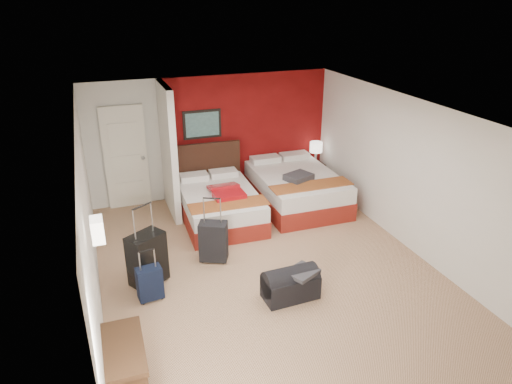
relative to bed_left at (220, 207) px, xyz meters
name	(u,v)px	position (x,y,z in m)	size (l,w,h in m)	color
ground	(268,270)	(0.23, -1.92, -0.29)	(6.50, 6.50, 0.00)	tan
room_walls	(157,176)	(-1.17, -0.50, 0.97)	(5.02, 6.52, 2.50)	silver
red_accent_panel	(246,134)	(0.98, 1.31, 0.96)	(3.50, 0.04, 2.50)	maroon
partition_wall	(169,151)	(-0.77, 0.69, 0.96)	(0.12, 1.20, 2.50)	silver
entry_door	(126,158)	(-1.52, 1.28, 0.73)	(0.82, 0.06, 2.05)	silver
bed_left	(220,207)	(0.00, 0.00, 0.00)	(1.36, 1.94, 0.58)	white
bed_right	(296,189)	(1.66, 0.21, 0.04)	(1.53, 2.19, 0.66)	white
red_suitcase_open	(226,191)	(0.10, -0.10, 0.34)	(0.56, 0.77, 0.10)	#A80E16
jacket_bundle	(299,177)	(1.56, -0.09, 0.42)	(0.49, 0.39, 0.12)	#39383D
nightstand	(315,174)	(2.48, 1.01, -0.04)	(0.36, 0.36, 0.50)	black
table_lamp	(316,153)	(2.48, 1.01, 0.45)	(0.28, 0.28, 0.49)	white
suitcase_black	(147,260)	(-1.56, -1.63, 0.10)	(0.53, 0.33, 0.79)	black
suitcase_charcoal	(214,243)	(-0.48, -1.33, 0.03)	(0.44, 0.27, 0.65)	black
suitcase_navy	(150,285)	(-1.60, -2.04, -0.05)	(0.35, 0.21, 0.48)	black
duffel_bag	(290,286)	(0.28, -2.67, -0.10)	(0.77, 0.41, 0.39)	black
jacket_draped	(302,272)	(0.43, -2.72, 0.13)	(0.42, 0.35, 0.06)	#37363B
desk	(125,374)	(-2.08, -3.77, 0.08)	(0.44, 0.88, 0.74)	#301C10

